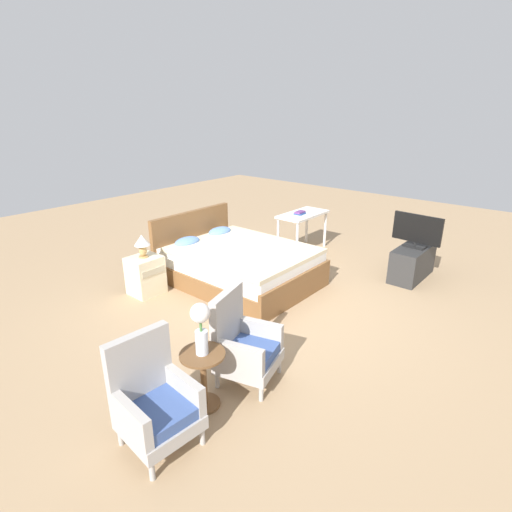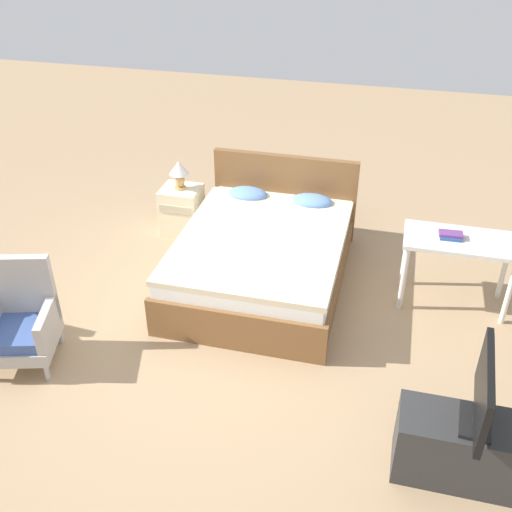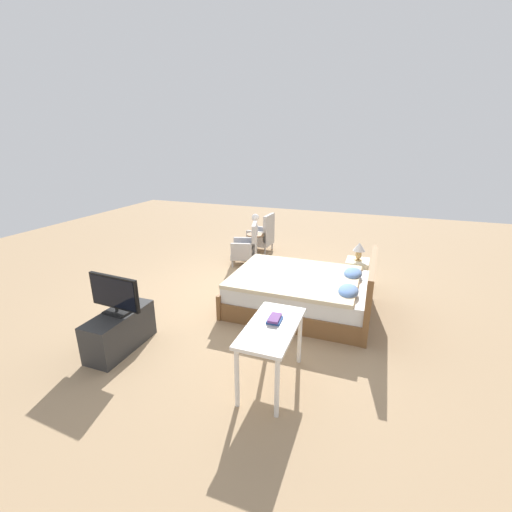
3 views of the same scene
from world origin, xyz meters
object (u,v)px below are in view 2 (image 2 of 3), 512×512
object	(u,v)px
armchair_by_window_right	(22,322)
bed	(264,255)
tv_stand	(467,449)
vanity_desk	(460,249)
table_lamp	(179,171)
book_stack	(451,235)
nightstand	(182,210)
tv_flatscreen	(483,394)

from	to	relation	value
armchair_by_window_right	bed	bearing A→B (deg)	44.16
tv_stand	vanity_desk	xyz separation A→B (m)	(-0.04, 2.05, 0.36)
table_lamp	book_stack	distance (m)	2.98
nightstand	tv_stand	bearing A→B (deg)	-41.78
armchair_by_window_right	tv_flatscreen	distance (m)	3.63
bed	armchair_by_window_right	world-z (taller)	bed
table_lamp	tv_stand	xyz separation A→B (m)	(3.05, -2.72, -0.52)
tv_flatscreen	nightstand	bearing A→B (deg)	138.24
table_lamp	tv_flatscreen	bearing A→B (deg)	-41.76
armchair_by_window_right	vanity_desk	world-z (taller)	armchair_by_window_right
nightstand	book_stack	world-z (taller)	book_stack
nightstand	vanity_desk	xyz separation A→B (m)	(3.00, -0.67, 0.34)
nightstand	table_lamp	world-z (taller)	table_lamp
bed	tv_flatscreen	bearing A→B (deg)	-46.30
tv_flatscreen	tv_stand	bearing A→B (deg)	176.10
armchair_by_window_right	nightstand	bearing A→B (deg)	77.08
bed	armchair_by_window_right	distance (m)	2.36
bed	tv_stand	size ratio (longest dim) A/B	2.29
nightstand	tv_flatscreen	size ratio (longest dim) A/B	0.74
bed	vanity_desk	bearing A→B (deg)	1.93
tv_flatscreen	vanity_desk	bearing A→B (deg)	91.29
tv_flatscreen	book_stack	size ratio (longest dim) A/B	3.39
nightstand	tv_flatscreen	world-z (taller)	tv_flatscreen
bed	tv_stand	distance (m)	2.75
tv_stand	book_stack	bearing A→B (deg)	94.16
tv_stand	nightstand	bearing A→B (deg)	138.22
bed	book_stack	xyz separation A→B (m)	(1.75, 0.06, 0.45)
armchair_by_window_right	book_stack	distance (m)	3.86
vanity_desk	nightstand	bearing A→B (deg)	167.40
armchair_by_window_right	tv_flatscreen	world-z (taller)	tv_flatscreen
armchair_by_window_right	vanity_desk	size ratio (longest dim) A/B	0.88
table_lamp	book_stack	xyz separation A→B (m)	(2.90, -0.67, -0.02)
table_lamp	tv_flatscreen	distance (m)	4.09
armchair_by_window_right	table_lamp	world-z (taller)	armchair_by_window_right
armchair_by_window_right	nightstand	world-z (taller)	armchair_by_window_right
nightstand	table_lamp	distance (m)	0.49
bed	book_stack	world-z (taller)	bed
table_lamp	vanity_desk	distance (m)	3.08
bed	book_stack	size ratio (longest dim) A/B	9.93
tv_flatscreen	armchair_by_window_right	bearing A→B (deg)	174.55
armchair_by_window_right	tv_flatscreen	size ratio (longest dim) A/B	1.23
nightstand	book_stack	size ratio (longest dim) A/B	2.51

